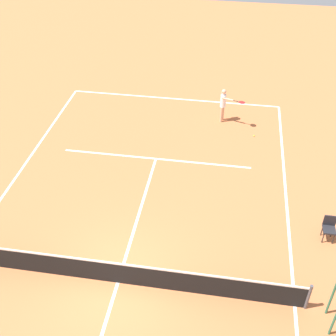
# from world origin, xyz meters

# --- Properties ---
(ground_plane) EXTENTS (60.00, 60.00, 0.00)m
(ground_plane) POSITION_xyz_m (0.00, 0.00, 0.00)
(ground_plane) COLOR #C66B3D
(court_lines) EXTENTS (11.26, 24.75, 0.01)m
(court_lines) POSITION_xyz_m (0.00, 0.00, 0.00)
(court_lines) COLOR white
(court_lines) RESTS_ON ground
(tennis_net) EXTENTS (11.86, 0.10, 1.07)m
(tennis_net) POSITION_xyz_m (0.00, 0.00, 0.50)
(tennis_net) COLOR #4C4C51
(tennis_net) RESTS_ON ground
(player_serving) EXTENTS (1.22, 0.86, 1.74)m
(player_serving) POSITION_xyz_m (-2.72, -10.45, 1.04)
(player_serving) COLOR #D8A884
(player_serving) RESTS_ON ground
(tennis_ball) EXTENTS (0.07, 0.07, 0.07)m
(tennis_ball) POSITION_xyz_m (-4.30, -9.29, 0.03)
(tennis_ball) COLOR #CCE033
(tennis_ball) RESTS_ON ground
(courtside_chair_mid) EXTENTS (0.44, 0.46, 0.95)m
(courtside_chair_mid) POSITION_xyz_m (-6.87, -3.09, 0.53)
(courtside_chair_mid) COLOR #262626
(courtside_chair_mid) RESTS_ON ground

